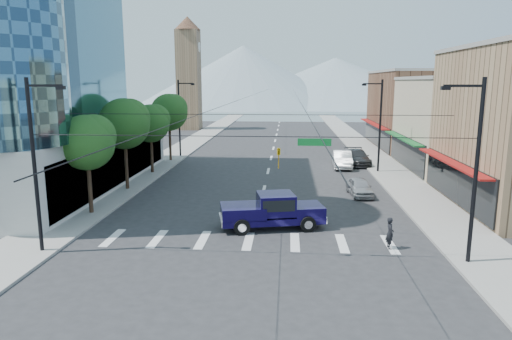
{
  "coord_description": "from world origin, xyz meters",
  "views": [
    {
      "loc": [
        1.94,
        -22.72,
        8.78
      ],
      "look_at": [
        -0.16,
        7.03,
        3.0
      ],
      "focal_mm": 32.0,
      "sensor_mm": 36.0,
      "label": 1
    }
  ],
  "objects_px": {
    "parked_car_near": "(360,187)",
    "parked_car_far": "(357,157)",
    "parked_car_mid": "(342,159)",
    "pickup_truck": "(272,210)",
    "pedestrian": "(390,233)"
  },
  "relations": [
    {
      "from": "parked_car_near",
      "to": "parked_car_mid",
      "type": "xyz_separation_m",
      "value": [
        0.0,
        11.9,
        0.18
      ]
    },
    {
      "from": "parked_car_near",
      "to": "parked_car_mid",
      "type": "relative_size",
      "value": 0.77
    },
    {
      "from": "pedestrian",
      "to": "parked_car_near",
      "type": "xyz_separation_m",
      "value": [
        0.18,
        11.68,
        -0.18
      ]
    },
    {
      "from": "pickup_truck",
      "to": "pedestrian",
      "type": "relative_size",
      "value": 3.85
    },
    {
      "from": "parked_car_mid",
      "to": "parked_car_far",
      "type": "relative_size",
      "value": 0.94
    },
    {
      "from": "parked_car_mid",
      "to": "pedestrian",
      "type": "bearing_deg",
      "value": -87.87
    },
    {
      "from": "parked_car_mid",
      "to": "parked_car_far",
      "type": "distance_m",
      "value": 2.52
    },
    {
      "from": "parked_car_near",
      "to": "parked_car_mid",
      "type": "bearing_deg",
      "value": 85.27
    },
    {
      "from": "parked_car_near",
      "to": "parked_car_far",
      "type": "distance_m",
      "value": 13.78
    },
    {
      "from": "pickup_truck",
      "to": "parked_car_near",
      "type": "distance_m",
      "value": 10.83
    },
    {
      "from": "pickup_truck",
      "to": "parked_car_near",
      "type": "relative_size",
      "value": 1.66
    },
    {
      "from": "pickup_truck",
      "to": "pedestrian",
      "type": "height_order",
      "value": "pickup_truck"
    },
    {
      "from": "pedestrian",
      "to": "parked_car_far",
      "type": "relative_size",
      "value": 0.31
    },
    {
      "from": "parked_car_mid",
      "to": "parked_car_far",
      "type": "xyz_separation_m",
      "value": [
        1.8,
        1.76,
        -0.06
      ]
    },
    {
      "from": "parked_car_near",
      "to": "parked_car_far",
      "type": "bearing_deg",
      "value": 77.76
    }
  ]
}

